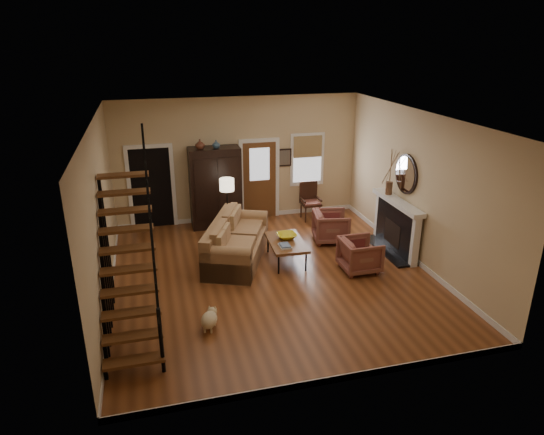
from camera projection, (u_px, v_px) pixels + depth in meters
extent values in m
plane|color=brown|center=(272.00, 275.00, 10.23)|extent=(7.00, 7.00, 0.00)
plane|color=white|center=(272.00, 118.00, 9.06)|extent=(7.00, 7.00, 0.00)
cube|color=#D1B586|center=(239.00, 160.00, 12.81)|extent=(6.50, 0.04, 3.30)
cube|color=#D1B586|center=(101.00, 216.00, 8.87)|extent=(0.04, 7.00, 3.30)
cube|color=#D1B586|center=(418.00, 189.00, 10.41)|extent=(0.04, 7.00, 3.30)
cube|color=black|center=(152.00, 187.00, 12.61)|extent=(1.00, 0.36, 2.10)
cube|color=brown|center=(259.00, 181.00, 13.13)|extent=(0.90, 0.06, 2.10)
cube|color=silver|center=(307.00, 160.00, 13.26)|extent=(0.96, 0.06, 1.46)
cube|color=black|center=(397.00, 228.00, 11.21)|extent=(0.24, 1.60, 1.15)
cube|color=white|center=(397.00, 202.00, 10.98)|extent=(0.30, 1.95, 0.10)
cylinder|color=silver|center=(405.00, 174.00, 10.78)|extent=(0.05, 0.90, 0.90)
imported|color=#4C2619|center=(200.00, 144.00, 11.95)|extent=(0.24, 0.24, 0.25)
imported|color=#334C60|center=(216.00, 144.00, 12.05)|extent=(0.20, 0.20, 0.21)
imported|color=gold|center=(287.00, 236.00, 10.82)|extent=(0.44, 0.44, 0.11)
imported|color=maroon|center=(360.00, 255.00, 10.32)|extent=(0.80, 0.77, 0.72)
imported|color=maroon|center=(331.00, 227.00, 11.79)|extent=(0.97, 0.95, 0.76)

